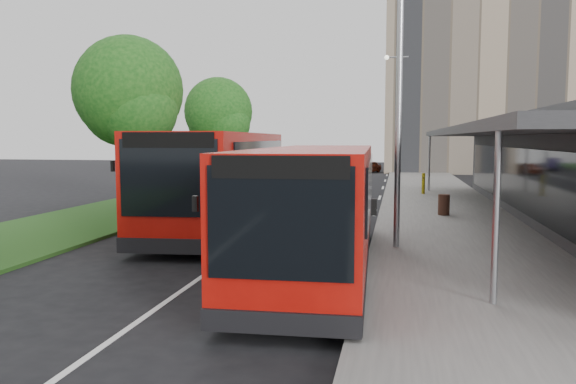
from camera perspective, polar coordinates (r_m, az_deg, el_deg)
name	(u,v)px	position (r m, az deg, el deg)	size (l,w,h in m)	color
ground	(224,261)	(14.16, -6.51, -7.01)	(120.00, 120.00, 0.00)	black
pavement	(429,190)	(33.35, 14.17, 0.18)	(5.00, 80.00, 0.15)	slate
grass_verge	(214,187)	(35.14, -7.51, 0.52)	(5.00, 80.00, 0.10)	#254E19
lane_centre_line	(314,198)	(28.64, 2.62, -0.64)	(0.12, 70.00, 0.01)	silver
kerb_dashes	(381,192)	(32.32, 9.47, -0.01)	(0.12, 56.00, 0.01)	silver
office_block	(509,73)	(56.34, 21.50, 11.15)	(22.00, 12.00, 18.00)	tan
tree_mid	(129,98)	(24.95, -15.84, 9.16)	(4.58, 4.58, 7.35)	black
tree_far	(218,116)	(36.04, -7.08, 7.65)	(4.33, 4.33, 6.89)	black
lamp_post_near	(396,74)	(15.26, 10.92, 11.64)	(1.44, 0.28, 8.00)	gray
lamp_post_far	(398,111)	(35.21, 11.08, 8.08)	(1.44, 0.28, 8.00)	gray
bus_main	(317,208)	(12.94, 2.92, -1.63)	(2.94, 10.11, 2.83)	#AA0F09
bus_second	(222,179)	(19.28, -6.70, 1.28)	(3.83, 11.58, 3.23)	#AA0F09
litter_bin	(444,205)	(22.11, 15.55, -1.25)	(0.43, 0.43, 0.78)	#3C2218
bollard	(423,183)	(30.28, 13.59, 0.85)	(0.17, 0.17, 1.09)	yellow
car_near	(369,167)	(50.94, 8.24, 2.56)	(1.23, 3.05, 1.04)	#63200E
car_far	(340,162)	(57.56, 5.26, 3.00)	(1.28, 3.67, 1.21)	navy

